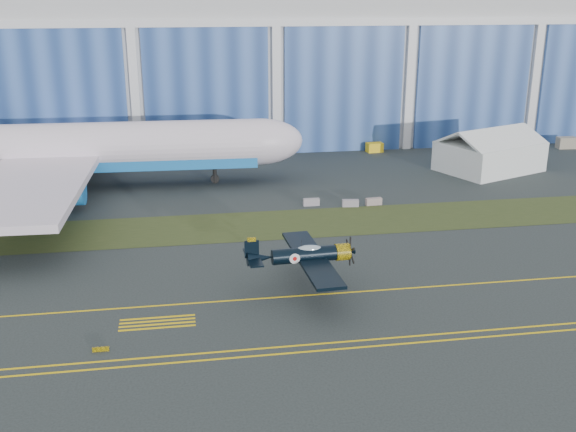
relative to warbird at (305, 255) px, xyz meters
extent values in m
plane|color=#2D3535|center=(5.31, 3.97, -3.38)|extent=(260.00, 260.00, 0.00)
cube|color=#475128|center=(5.31, 17.97, -3.36)|extent=(260.00, 10.00, 0.02)
cube|color=silver|center=(5.31, 75.97, 11.62)|extent=(220.00, 45.00, 30.00)
cube|color=navy|center=(5.31, 53.17, 6.62)|extent=(220.00, 0.60, 20.00)
cube|color=silver|center=(5.31, 53.12, 17.22)|extent=(220.00, 0.70, 1.20)
cube|color=yellow|center=(5.31, -1.03, -3.37)|extent=(200.00, 0.20, 0.02)
cube|color=yellow|center=(5.31, -10.53, -3.37)|extent=(80.00, 0.20, 0.02)
cube|color=yellow|center=(5.31, -9.53, -3.37)|extent=(80.00, 0.20, 0.02)
cube|color=yellow|center=(-16.69, -8.03, -3.21)|extent=(1.20, 0.15, 0.35)
cube|color=silver|center=(-0.98, 48.17, -1.97)|extent=(6.91, 3.91, 2.82)
cube|color=yellow|center=(21.35, 51.52, -2.62)|extent=(2.75, 1.88, 1.52)
cube|color=gray|center=(54.05, 48.97, -2.43)|extent=(3.25, 1.87, 1.89)
cube|color=gray|center=(5.40, 24.35, -2.93)|extent=(2.01, 0.62, 0.90)
cube|color=gray|center=(10.06, 23.14, -2.93)|extent=(2.06, 0.83, 0.90)
cube|color=gray|center=(13.07, 23.33, -2.93)|extent=(2.04, 0.77, 0.90)
camera|label=1|loc=(-10.13, -53.35, 21.66)|focal=42.00mm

